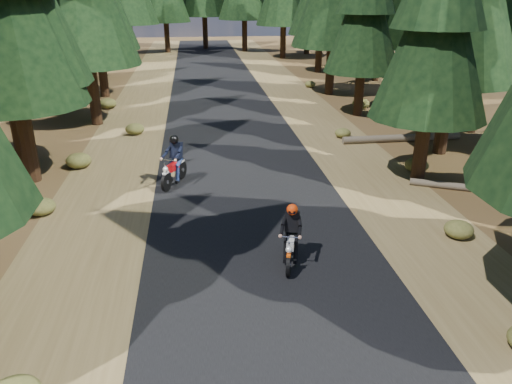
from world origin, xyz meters
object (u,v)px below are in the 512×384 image
(rider_lead, at_px, (291,245))
(rider_follow, at_px, (174,169))
(log_near, at_px, (402,138))
(log_far, at_px, (465,187))

(rider_lead, relative_size, rider_follow, 0.90)
(rider_lead, xyz_separation_m, rider_follow, (-2.94, 5.69, 0.06))
(rider_lead, distance_m, rider_follow, 6.41)
(log_near, relative_size, rider_follow, 2.69)
(rider_follow, bearing_deg, log_far, -167.09)
(rider_lead, bearing_deg, log_far, -133.80)
(log_near, relative_size, rider_lead, 3.01)
(log_near, height_order, rider_follow, rider_follow)
(log_near, bearing_deg, log_far, -92.97)
(log_near, relative_size, log_far, 1.51)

